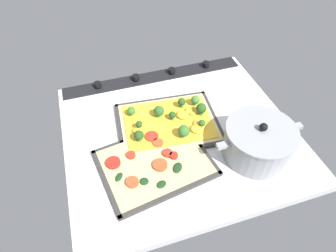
% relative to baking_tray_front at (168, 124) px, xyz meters
% --- Properties ---
extents(ground_plane, '(0.75, 0.69, 0.03)m').
position_rel_baking_tray_front_xyz_m(ground_plane, '(-0.03, 0.04, -0.02)').
color(ground_plane, silver).
extents(stove_control_panel, '(0.72, 0.07, 0.03)m').
position_rel_baking_tray_front_xyz_m(stove_control_panel, '(-0.03, -0.27, 0.00)').
color(stove_control_panel, black).
rests_on(stove_control_panel, ground_plane).
extents(baking_tray_front, '(0.36, 0.29, 0.01)m').
position_rel_baking_tray_front_xyz_m(baking_tray_front, '(0.00, 0.00, 0.00)').
color(baking_tray_front, '#33302D').
rests_on(baking_tray_front, ground_plane).
extents(broccoli_pizza, '(0.33, 0.26, 0.06)m').
position_rel_baking_tray_front_xyz_m(broccoli_pizza, '(-0.01, 0.00, 0.02)').
color(broccoli_pizza, '#D3B77F').
rests_on(broccoli_pizza, baking_tray_front).
extents(baking_tray_back, '(0.36, 0.30, 0.01)m').
position_rel_baking_tray_front_xyz_m(baking_tray_back, '(0.09, 0.15, 0.00)').
color(baking_tray_back, '#33302D').
rests_on(baking_tray_back, ground_plane).
extents(veggie_pizza_back, '(0.33, 0.27, 0.02)m').
position_rel_baking_tray_front_xyz_m(veggie_pizza_back, '(0.09, 0.14, 0.01)').
color(veggie_pizza_back, '#BFBB78').
rests_on(veggie_pizza_back, baking_tray_back).
extents(cooking_pot, '(0.28, 0.21, 0.13)m').
position_rel_baking_tray_front_xyz_m(cooking_pot, '(-0.22, 0.20, 0.05)').
color(cooking_pot, gray).
rests_on(cooking_pot, ground_plane).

